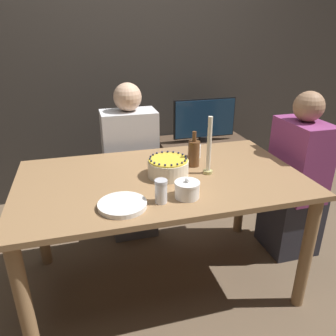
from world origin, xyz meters
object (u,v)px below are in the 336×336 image
Objects in this scene: bottle at (194,153)px; person_woman_floral at (295,186)px; tv_monitor at (205,119)px; cake at (168,167)px; sugar_shaker at (161,191)px; candle at (209,150)px; person_man_blue_shirt at (131,171)px; sugar_bowl at (187,189)px.

bottle is 0.84m from person_woman_floral.
person_woman_floral reaches higher than bottle.
person_woman_floral reaches higher than tv_monitor.
cake is 1.06× the size of bottle.
cake is 0.31m from sugar_shaker.
candle is at bearing 36.94° from sugar_shaker.
person_woman_floral is at bearing 153.07° from person_man_blue_shirt.
tv_monitor is at bearing -150.49° from person_man_blue_shirt.
sugar_bowl is 0.41m from bottle.
bottle is 0.18× the size of person_man_blue_shirt.
sugar_shaker is 0.49m from bottle.
sugar_shaker is 0.10× the size of person_woman_floral.
cake is 0.19× the size of person_man_blue_shirt.
person_woman_floral is 1.99× the size of tv_monitor.
bottle is at bearing -114.84° from tv_monitor.
sugar_shaker is (-0.14, -0.02, 0.02)m from sugar_bowl.
cake is at bearing -120.73° from tv_monitor.
sugar_shaker reaches higher than cake.
person_man_blue_shirt reaches higher than tv_monitor.
cake is 1.94× the size of sugar_shaker.
sugar_bowl is at bearing 98.46° from person_man_blue_shirt.
sugar_shaker is at bearing -118.91° from tv_monitor.
sugar_bowl is 0.34m from candle.
cake is at bearing 96.55° from person_woman_floral.
bottle is at bearing 108.31° from candle.
candle reaches higher than sugar_bowl.
cake is at bearing 172.65° from candle.
person_man_blue_shirt is (-0.12, 0.66, -0.29)m from cake.
tv_monitor is at bearing 17.79° from person_woman_floral.
person_man_blue_shirt is 2.02× the size of tv_monitor.
person_man_blue_shirt is 1.21m from person_woman_floral.
person_man_blue_shirt is (-0.35, 0.69, -0.38)m from candle.
person_woman_floral reaches higher than sugar_bowl.
cake is at bearing 68.49° from sugar_shaker.
sugar_shaker is at bearing -173.17° from sugar_bowl.
sugar_bowl is at bearing 6.83° from sugar_shaker.
person_man_blue_shirt is 0.91m from tv_monitor.
sugar_bowl is 0.11× the size of person_man_blue_shirt.
candle is at bearing 100.89° from person_woman_floral.
sugar_shaker is at bearing 110.44° from person_woman_floral.
tv_monitor is (0.76, 0.43, 0.25)m from person_man_blue_shirt.
bottle is at bearing 90.81° from person_woman_floral.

